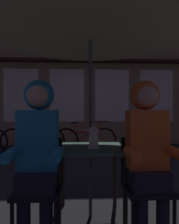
{
  "coord_description": "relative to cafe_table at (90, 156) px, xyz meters",
  "views": [
    {
      "loc": [
        -0.14,
        -2.45,
        1.13
      ],
      "look_at": [
        0.0,
        0.19,
        1.11
      ],
      "focal_mm": 37.35,
      "sensor_mm": 36.0,
      "label": 1
    }
  ],
  "objects": [
    {
      "name": "person_left_hooded",
      "position": [
        -0.48,
        -0.43,
        0.21
      ],
      "size": [
        0.45,
        0.56,
        1.4
      ],
      "color": "black",
      "rests_on": "ground_plane"
    },
    {
      "name": "shopfront_building",
      "position": [
        0.26,
        5.4,
        2.45
      ],
      "size": [
        10.0,
        0.93,
        6.2
      ],
      "color": "#937A56",
      "rests_on": "ground_plane"
    },
    {
      "name": "bicycle_third",
      "position": [
        0.07,
        3.72,
        -0.29
      ],
      "size": [
        1.68,
        0.1,
        0.84
      ],
      "color": "black",
      "rests_on": "ground_plane"
    },
    {
      "name": "chair_left",
      "position": [
        -0.48,
        -0.37,
        -0.15
      ],
      "size": [
        0.4,
        0.4,
        0.87
      ],
      "color": "black",
      "rests_on": "ground_plane"
    },
    {
      "name": "cafe_table",
      "position": [
        0.0,
        0.0,
        0.0
      ],
      "size": [
        0.72,
        0.72,
        0.74
      ],
      "color": "#42664C",
      "rests_on": "ground_plane"
    },
    {
      "name": "lantern",
      "position": [
        0.03,
        -0.1,
        0.22
      ],
      "size": [
        0.11,
        0.11,
        0.23
      ],
      "color": "white",
      "rests_on": "cafe_table"
    },
    {
      "name": "person_right_hooded",
      "position": [
        0.48,
        -0.43,
        0.21
      ],
      "size": [
        0.45,
        0.56,
        1.4
      ],
      "color": "black",
      "rests_on": "ground_plane"
    },
    {
      "name": "chair_right",
      "position": [
        0.48,
        -0.37,
        -0.15
      ],
      "size": [
        0.4,
        0.4,
        0.87
      ],
      "color": "black",
      "rests_on": "ground_plane"
    },
    {
      "name": "patio_umbrella",
      "position": [
        0.0,
        0.0,
        1.42
      ],
      "size": [
        2.1,
        2.1,
        2.31
      ],
      "color": "#4C4C51",
      "rests_on": "ground_plane"
    },
    {
      "name": "ground_plane",
      "position": [
        0.0,
        0.0,
        -0.64
      ],
      "size": [
        60.0,
        60.0,
        0.0
      ],
      "primitive_type": "plane",
      "color": "#232326"
    },
    {
      "name": "bicycle_second",
      "position": [
        -1.31,
        3.66,
        -0.29
      ],
      "size": [
        1.68,
        0.12,
        0.84
      ],
      "color": "black",
      "rests_on": "ground_plane"
    }
  ]
}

